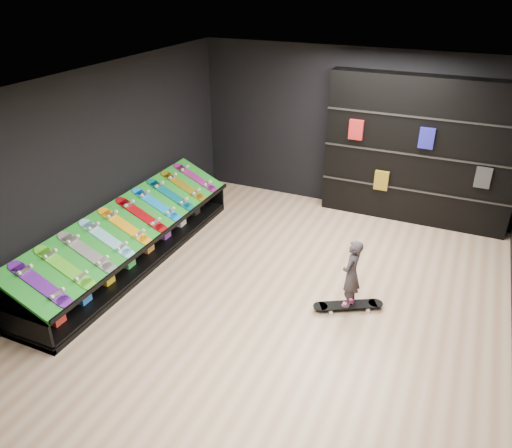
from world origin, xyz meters
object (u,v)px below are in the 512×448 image
at_px(floor_skateboard, 348,307).
at_px(child, 350,286).
at_px(back_shelving, 419,152).
at_px(display_rack, 134,247).

height_order(floor_skateboard, child, child).
relative_size(back_shelving, child, 5.52).
bearing_deg(child, floor_skateboard, -81.61).
bearing_deg(floor_skateboard, display_rack, 152.84).
xyz_separation_m(display_rack, back_shelving, (3.80, 3.32, 1.07)).
height_order(display_rack, back_shelving, back_shelving).
distance_m(back_shelving, child, 3.34).
distance_m(display_rack, back_shelving, 5.16).
distance_m(back_shelving, floor_skateboard, 3.45).
distance_m(display_rack, floor_skateboard, 3.48).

